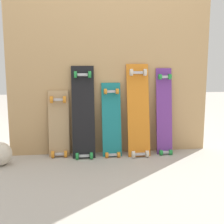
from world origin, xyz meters
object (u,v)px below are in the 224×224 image
skateboard_teal (112,123)px  skateboard_orange (138,113)px  skateboard_natural (59,127)px  rubber_ball (0,154)px  skateboard_purple (164,115)px  skateboard_black (83,115)px

skateboard_teal → skateboard_orange: bearing=-3.8°
skateboard_natural → rubber_ball: 0.60m
skateboard_natural → skateboard_purple: skateboard_purple is taller
skateboard_natural → skateboard_teal: bearing=-3.6°
rubber_ball → skateboard_purple: bearing=7.0°
skateboard_black → skateboard_orange: (0.55, -0.01, 0.01)m
skateboard_natural → skateboard_orange: 0.81m
skateboard_teal → rubber_ball: skateboard_teal is taller
skateboard_natural → rubber_ball: (-0.52, -0.22, -0.19)m
skateboard_black → rubber_ball: skateboard_black is taller
skateboard_natural → skateboard_orange: skateboard_orange is taller
skateboard_natural → skateboard_purple: size_ratio=0.76×
skateboard_natural → skateboard_black: (0.24, -0.04, 0.12)m
skateboard_purple → skateboard_teal: bearing=-178.9°
skateboard_purple → rubber_ball: skateboard_purple is taller
skateboard_natural → skateboard_purple: 1.08m
rubber_ball → skateboard_natural: bearing=22.7°
skateboard_natural → skateboard_teal: size_ratio=0.90×
skateboard_teal → rubber_ball: 1.09m
skateboard_purple → rubber_ball: (-1.59, -0.20, -0.29)m
skateboard_teal → rubber_ball: (-1.05, -0.19, -0.22)m
skateboard_natural → skateboard_black: skateboard_black is taller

